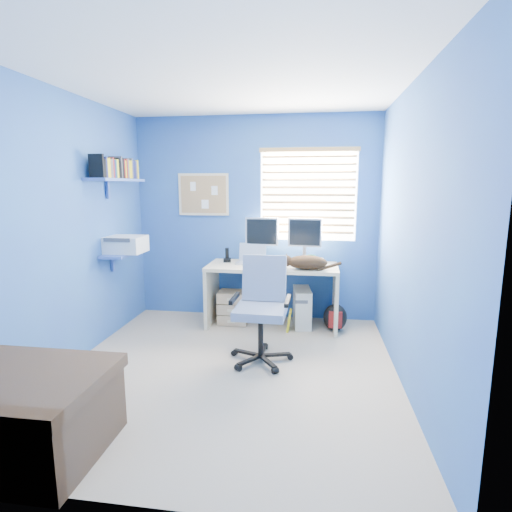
# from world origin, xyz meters

# --- Properties ---
(floor) EXTENTS (3.00, 3.20, 0.00)m
(floor) POSITION_xyz_m (0.00, 0.00, 0.00)
(floor) COLOR tan
(floor) RESTS_ON ground
(ceiling) EXTENTS (3.00, 3.20, 0.00)m
(ceiling) POSITION_xyz_m (0.00, 0.00, 2.50)
(ceiling) COLOR white
(ceiling) RESTS_ON wall_back
(wall_back) EXTENTS (3.00, 0.01, 2.50)m
(wall_back) POSITION_xyz_m (0.00, 1.60, 1.25)
(wall_back) COLOR #3050A2
(wall_back) RESTS_ON ground
(wall_front) EXTENTS (3.00, 0.01, 2.50)m
(wall_front) POSITION_xyz_m (0.00, -1.60, 1.25)
(wall_front) COLOR #3050A2
(wall_front) RESTS_ON ground
(wall_left) EXTENTS (0.01, 3.20, 2.50)m
(wall_left) POSITION_xyz_m (-1.50, 0.00, 1.25)
(wall_left) COLOR #3050A2
(wall_left) RESTS_ON ground
(wall_right) EXTENTS (0.01, 3.20, 2.50)m
(wall_right) POSITION_xyz_m (1.50, 0.00, 1.25)
(wall_right) COLOR #3050A2
(wall_right) RESTS_ON ground
(desk) EXTENTS (1.52, 0.65, 0.74)m
(desk) POSITION_xyz_m (0.26, 1.26, 0.37)
(desk) COLOR beige
(desk) RESTS_ON floor
(laptop) EXTENTS (0.34, 0.27, 0.22)m
(laptop) POSITION_xyz_m (-0.01, 1.30, 0.85)
(laptop) COLOR silver
(laptop) RESTS_ON desk
(monitor_left) EXTENTS (0.41, 0.14, 0.54)m
(monitor_left) POSITION_xyz_m (0.10, 1.46, 1.01)
(monitor_left) COLOR silver
(monitor_left) RESTS_ON desk
(monitor_right) EXTENTS (0.41, 0.16, 0.54)m
(monitor_right) POSITION_xyz_m (0.62, 1.44, 1.01)
(monitor_right) COLOR silver
(monitor_right) RESTS_ON desk
(phone) EXTENTS (0.11, 0.13, 0.17)m
(phone) POSITION_xyz_m (-0.31, 1.38, 0.82)
(phone) COLOR black
(phone) RESTS_ON desk
(mug) EXTENTS (0.10, 0.09, 0.10)m
(mug) POSITION_xyz_m (0.71, 1.42, 0.79)
(mug) COLOR #18704F
(mug) RESTS_ON desk
(cd_spindle) EXTENTS (0.13, 0.13, 0.07)m
(cd_spindle) POSITION_xyz_m (0.79, 1.40, 0.78)
(cd_spindle) COLOR silver
(cd_spindle) RESTS_ON desk
(cat) EXTENTS (0.44, 0.23, 0.16)m
(cat) POSITION_xyz_m (0.67, 1.06, 0.82)
(cat) COLOR black
(cat) RESTS_ON desk
(tower_pc) EXTENTS (0.24, 0.46, 0.45)m
(tower_pc) POSITION_xyz_m (0.61, 1.30, 0.23)
(tower_pc) COLOR beige
(tower_pc) RESTS_ON floor
(drawer_boxes) EXTENTS (0.35, 0.28, 0.41)m
(drawer_boxes) POSITION_xyz_m (-0.22, 1.26, 0.20)
(drawer_boxes) COLOR tan
(drawer_boxes) RESTS_ON floor
(yellow_book) EXTENTS (0.03, 0.17, 0.24)m
(yellow_book) POSITION_xyz_m (0.47, 1.10, 0.12)
(yellow_book) COLOR yellow
(yellow_book) RESTS_ON floor
(backpack) EXTENTS (0.28, 0.22, 0.32)m
(backpack) POSITION_xyz_m (1.00, 1.18, 0.16)
(backpack) COLOR black
(backpack) RESTS_ON floor
(bed_corner) EXTENTS (1.09, 0.77, 0.52)m
(bed_corner) POSITION_xyz_m (-1.09, -1.29, 0.26)
(bed_corner) COLOR #473527
(bed_corner) RESTS_ON floor
(office_chair) EXTENTS (0.59, 0.59, 0.99)m
(office_chair) POSITION_xyz_m (0.26, 0.29, 0.37)
(office_chair) COLOR black
(office_chair) RESTS_ON floor
(window_blinds) EXTENTS (1.15, 0.05, 1.10)m
(window_blinds) POSITION_xyz_m (0.65, 1.57, 1.55)
(window_blinds) COLOR white
(window_blinds) RESTS_ON ground
(corkboard) EXTENTS (0.64, 0.02, 0.52)m
(corkboard) POSITION_xyz_m (-0.65, 1.58, 1.55)
(corkboard) COLOR beige
(corkboard) RESTS_ON ground
(wall_shelves) EXTENTS (0.42, 0.90, 1.05)m
(wall_shelves) POSITION_xyz_m (-1.35, 0.75, 1.43)
(wall_shelves) COLOR #3D5BAC
(wall_shelves) RESTS_ON ground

